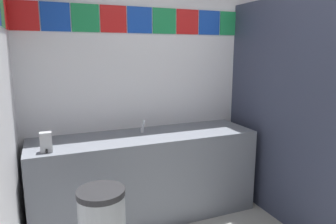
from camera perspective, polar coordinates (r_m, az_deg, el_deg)
wall_back at (r=3.42m, az=5.17°, el=6.86°), size 3.62×0.09×2.70m
vanity_counter at (r=3.07m, az=-4.07°, el=-11.68°), size 2.13×0.60×0.83m
faucet_center at (r=3.00m, az=-4.72°, el=-2.87°), size 0.04×0.10×0.14m
soap_dispenser at (r=2.61m, az=-21.76°, el=-5.25°), size 0.09×0.09×0.16m
stall_divider at (r=2.97m, az=25.99°, el=-0.80°), size 0.92×1.59×2.11m
toilet at (r=3.83m, az=21.13°, el=-9.57°), size 0.39×0.49×0.74m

